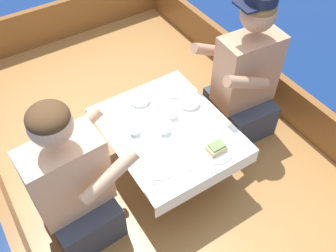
{
  "coord_description": "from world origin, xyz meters",
  "views": [
    {
      "loc": [
        -0.82,
        -1.3,
        2.39
      ],
      "look_at": [
        0.0,
        -0.02,
        0.73
      ],
      "focal_mm": 40.0,
      "sensor_mm": 36.0,
      "label": 1
    }
  ],
  "objects": [
    {
      "name": "utensil_spoon_center",
      "position": [
        -0.24,
        -0.34,
        0.71
      ],
      "size": [
        0.15,
        0.11,
        0.01
      ],
      "rotation": [
        0.0,
        0.0,
        2.49
      ],
      "color": "silver",
      "rests_on": "cockpit_table"
    },
    {
      "name": "bowl_starboard_near",
      "position": [
        0.23,
        0.08,
        0.73
      ],
      "size": [
        0.13,
        0.13,
        0.04
      ],
      "color": "white",
      "rests_on": "cockpit_table"
    },
    {
      "name": "boat_deck",
      "position": [
        0.0,
        0.0,
        0.16
      ],
      "size": [
        2.09,
        3.7,
        0.32
      ],
      "primitive_type": "cube",
      "color": "#9E6B38",
      "rests_on": "ground_plane"
    },
    {
      "name": "utensil_spoon_starboard",
      "position": [
        -0.21,
        -0.0,
        0.71
      ],
      "size": [
        0.04,
        0.17,
        0.01
      ],
      "rotation": [
        0.0,
        0.0,
        1.6
      ],
      "color": "silver",
      "rests_on": "cockpit_table"
    },
    {
      "name": "utensil_knife_port",
      "position": [
        -0.27,
        -0.01,
        0.71
      ],
      "size": [
        0.09,
        0.16,
        0.0
      ],
      "rotation": [
        0.0,
        0.0,
        2.02
      ],
      "color": "silver",
      "rests_on": "cockpit_table"
    },
    {
      "name": "person_starboard",
      "position": [
        0.65,
        0.04,
        0.75
      ],
      "size": [
        0.54,
        0.47,
        1.06
      ],
      "rotation": [
        0.0,
        0.0,
        3.07
      ],
      "color": "#333847",
      "rests_on": "boat_deck"
    },
    {
      "name": "utensil_spoon_port",
      "position": [
        -0.04,
        -0.37,
        0.71
      ],
      "size": [
        0.14,
        0.11,
        0.01
      ],
      "rotation": [
        0.0,
        0.0,
        2.48
      ],
      "color": "silver",
      "rests_on": "cockpit_table"
    },
    {
      "name": "cockpit_table",
      "position": [
        0.0,
        -0.02,
        0.67
      ],
      "size": [
        0.7,
        0.85,
        0.39
      ],
      "color": "#B2B2B7",
      "rests_on": "boat_deck"
    },
    {
      "name": "utensil_knife_starboard",
      "position": [
        0.12,
        0.26,
        0.71
      ],
      "size": [
        0.13,
        0.12,
        0.0
      ],
      "rotation": [
        0.0,
        0.0,
        0.73
      ],
      "color": "silver",
      "rests_on": "cockpit_table"
    },
    {
      "name": "ground_plane",
      "position": [
        0.0,
        0.0,
        0.0
      ],
      "size": [
        60.0,
        60.0,
        0.0
      ],
      "primitive_type": "plane",
      "color": "navy"
    },
    {
      "name": "bow_coaming",
      "position": [
        0.0,
        1.82,
        0.5
      ],
      "size": [
        1.97,
        0.06,
        0.36
      ],
      "primitive_type": "cube",
      "color": "brown",
      "rests_on": "boat_deck"
    },
    {
      "name": "sandwich",
      "position": [
        0.14,
        -0.32,
        0.74
      ],
      "size": [
        0.11,
        0.08,
        0.05
      ],
      "rotation": [
        0.0,
        0.0,
        -0.01
      ],
      "color": "#E0BC7F",
      "rests_on": "plate_sandwich"
    },
    {
      "name": "utensil_fork_starboard",
      "position": [
        0.02,
        0.21,
        0.71
      ],
      "size": [
        0.16,
        0.09,
        0.0
      ],
      "rotation": [
        0.0,
        0.0,
        2.72
      ],
      "color": "silver",
      "rests_on": "cockpit_table"
    },
    {
      "name": "plate_bread",
      "position": [
        -0.2,
        -0.24,
        0.72
      ],
      "size": [
        0.18,
        0.18,
        0.01
      ],
      "color": "white",
      "rests_on": "cockpit_table"
    },
    {
      "name": "bowl_port_near",
      "position": [
        -0.02,
        0.28,
        0.73
      ],
      "size": [
        0.14,
        0.14,
        0.04
      ],
      "color": "white",
      "rests_on": "cockpit_table"
    },
    {
      "name": "coffee_cup_starboard",
      "position": [
        0.08,
        0.05,
        0.75
      ],
      "size": [
        0.09,
        0.06,
        0.07
      ],
      "color": "white",
      "rests_on": "cockpit_table"
    },
    {
      "name": "coffee_cup_center",
      "position": [
        -0.19,
        0.06,
        0.74
      ],
      "size": [
        0.09,
        0.07,
        0.06
      ],
      "color": "white",
      "rests_on": "cockpit_table"
    },
    {
      "name": "gunwale_starboard",
      "position": [
        1.01,
        0.0,
        0.47
      ],
      "size": [
        0.06,
        3.7,
        0.31
      ],
      "primitive_type": "cube",
      "color": "brown",
      "rests_on": "boat_deck"
    },
    {
      "name": "plate_sandwich",
      "position": [
        0.14,
        -0.32,
        0.72
      ],
      "size": [
        0.2,
        0.2,
        0.01
      ],
      "color": "white",
      "rests_on": "cockpit_table"
    },
    {
      "name": "person_port",
      "position": [
        -0.65,
        -0.1,
        0.72
      ],
      "size": [
        0.54,
        0.47,
        0.98
      ],
      "rotation": [
        0.0,
        0.0,
        0.06
      ],
      "color": "#333847",
      "rests_on": "boat_deck"
    },
    {
      "name": "bowl_center_far",
      "position": [
        0.22,
        0.22,
        0.73
      ],
      "size": [
        0.13,
        0.13,
        0.04
      ],
      "color": "white",
      "rests_on": "cockpit_table"
    },
    {
      "name": "coffee_cup_port",
      "position": [
        -0.03,
        -0.03,
        0.74
      ],
      "size": [
        0.1,
        0.07,
        0.06
      ],
      "color": "white",
      "rests_on": "cockpit_table"
    },
    {
      "name": "gunwale_port",
      "position": [
        -1.01,
        0.0,
        0.47
      ],
      "size": [
        0.06,
        3.7,
        0.31
      ],
      "primitive_type": "cube",
      "color": "brown",
      "rests_on": "boat_deck"
    }
  ]
}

